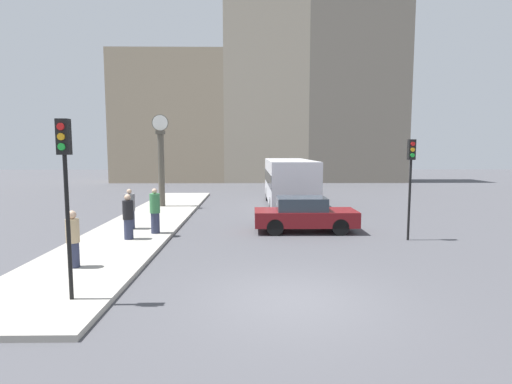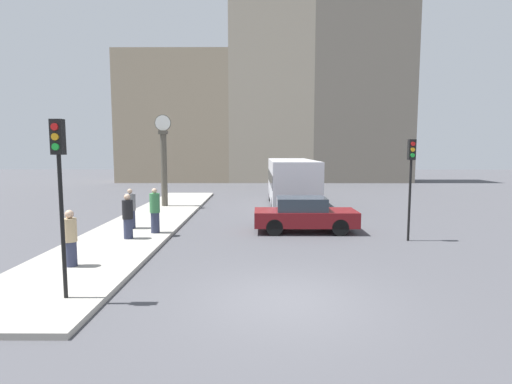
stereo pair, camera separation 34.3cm
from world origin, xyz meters
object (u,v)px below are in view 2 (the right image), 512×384
Objects in this scene: bus_distant at (291,180)px; pedestrian_grey_jacket at (130,209)px; traffic_light_near at (59,172)px; street_clock at (164,162)px; pedestrian_tan_coat at (70,238)px; pedestrian_green_hoodie at (155,211)px; sedan_car at (304,214)px; pedestrian_black_jacket at (128,217)px; traffic_light_far at (411,169)px.

pedestrian_grey_jacket is at bearing -134.53° from bus_distant.
traffic_light_near is 14.72m from street_clock.
pedestrian_green_hoodie is at bearing 75.33° from pedestrian_tan_coat.
traffic_light_near reaches higher than bus_distant.
pedestrian_tan_coat reaches higher than sedan_car.
traffic_light_near is 2.22× the size of pedestrian_green_hoodie.
pedestrian_black_jacket is at bearing -74.90° from pedestrian_grey_jacket.
street_clock reaches higher than traffic_light_near.
pedestrian_grey_jacket is at bearing 97.61° from traffic_light_near.
traffic_light_far is 0.72× the size of street_clock.
pedestrian_grey_jacket is (-1.26, 0.89, -0.06)m from pedestrian_green_hoodie.
street_clock is at bearing 90.96° from pedestrian_tan_coat.
sedan_car is 10.27m from street_clock.
pedestrian_black_jacket is at bearing 95.10° from traffic_light_near.
street_clock is 6.98m from pedestrian_grey_jacket.
pedestrian_grey_jacket is at bearing 171.49° from traffic_light_far.
street_clock is 3.28× the size of pedestrian_tan_coat.
bus_distant is 7.62m from street_clock.
traffic_light_far reaches higher than pedestrian_black_jacket.
bus_distant is at bearing 67.74° from traffic_light_near.
pedestrian_green_hoodie is 1.06× the size of pedestrian_grey_jacket.
bus_distant is 14.89m from pedestrian_tan_coat.
bus_distant is 1.65× the size of street_clock.
traffic_light_far is at bearing -36.90° from street_clock.
traffic_light_near is at bearing -84.90° from pedestrian_black_jacket.
traffic_light_far is 2.36× the size of pedestrian_tan_coat.
pedestrian_green_hoodie is at bearing -79.55° from street_clock.
traffic_light_near reaches higher than sedan_car.
sedan_car is 2.62× the size of pedestrian_tan_coat.
street_clock is (-7.50, -0.72, 1.10)m from bus_distant.
pedestrian_green_hoodie is (1.20, 4.60, 0.08)m from pedestrian_tan_coat.
pedestrian_green_hoodie is (0.20, 7.03, -1.94)m from traffic_light_near.
pedestrian_black_jacket is at bearing -164.31° from sedan_car.
pedestrian_black_jacket is (-0.73, -1.06, -0.06)m from pedestrian_green_hoodie.
pedestrian_black_jacket is (0.67, -8.70, -1.74)m from street_clock.
bus_distant is 4.91× the size of pedestrian_green_hoodie.
pedestrian_grey_jacket is at bearing 144.84° from pedestrian_green_hoodie.
bus_distant is 5.22× the size of pedestrian_grey_jacket.
bus_distant is 5.23× the size of pedestrian_black_jacket.
sedan_car is 7.03m from pedestrian_black_jacket.
sedan_car is at bearing 15.69° from pedestrian_black_jacket.
street_clock is at bearing 91.27° from pedestrian_grey_jacket.
street_clock is at bearing 94.43° from pedestrian_black_jacket.
pedestrian_green_hoodie is (-6.10, -8.36, -0.59)m from bus_distant.
bus_distant is 10.51m from pedestrian_grey_jacket.
pedestrian_tan_coat is at bearing -143.04° from sedan_car.
pedestrian_tan_coat is 4.75m from pedestrian_green_hoodie.
sedan_car is at bearing 51.63° from traffic_light_near.
traffic_light_far is at bearing 19.22° from pedestrian_tan_coat.
sedan_car is 10.28m from traffic_light_near.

